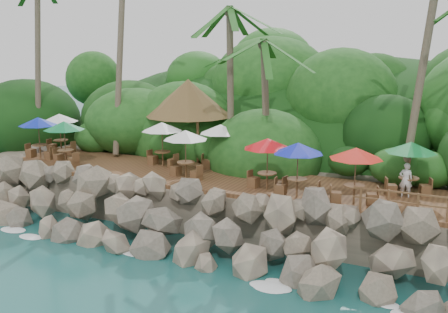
% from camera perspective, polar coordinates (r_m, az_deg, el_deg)
% --- Properties ---
extents(ground, '(140.00, 140.00, 0.00)m').
position_cam_1_polar(ground, '(22.93, -6.78, -11.19)').
color(ground, '#19514F').
rests_on(ground, ground).
extents(land_base, '(32.00, 25.20, 2.10)m').
position_cam_1_polar(land_base, '(36.42, 6.98, -0.67)').
color(land_base, gray).
rests_on(land_base, ground).
extents(jungle_hill, '(44.80, 28.00, 15.40)m').
position_cam_1_polar(jungle_hill, '(43.64, 10.22, -0.07)').
color(jungle_hill, '#143811').
rests_on(jungle_hill, ground).
extents(seawall, '(29.00, 4.00, 2.30)m').
position_cam_1_polar(seawall, '(24.10, -4.24, -7.03)').
color(seawall, gray).
rests_on(seawall, ground).
extents(terrace, '(26.00, 5.00, 0.20)m').
position_cam_1_polar(terrace, '(27.16, 0.00, -2.48)').
color(terrace, brown).
rests_on(terrace, land_base).
extents(jungle_foliage, '(44.00, 16.00, 12.00)m').
position_cam_1_polar(jungle_foliage, '(35.75, 6.40, -2.63)').
color(jungle_foliage, '#143811').
rests_on(jungle_foliage, ground).
extents(foam_line, '(25.20, 0.80, 0.06)m').
position_cam_1_polar(foam_line, '(23.15, -6.37, -10.86)').
color(foam_line, white).
rests_on(foam_line, ground).
extents(palapa, '(5.12, 5.12, 4.60)m').
position_cam_1_polar(palapa, '(31.98, -3.82, 6.24)').
color(palapa, brown).
rests_on(palapa, ground).
extents(dining_clusters, '(25.85, 5.45, 2.44)m').
position_cam_1_polar(dining_clusters, '(26.84, -0.99, 1.99)').
color(dining_clusters, brown).
rests_on(dining_clusters, terrace).
extents(railing, '(7.20, 0.10, 1.00)m').
position_cam_1_polar(railing, '(22.11, 22.74, -4.95)').
color(railing, brown).
rests_on(railing, terrace).
extents(waiter, '(0.63, 0.46, 1.57)m').
position_cam_1_polar(waiter, '(24.89, 18.77, -2.38)').
color(waiter, silver).
rests_on(waiter, terrace).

